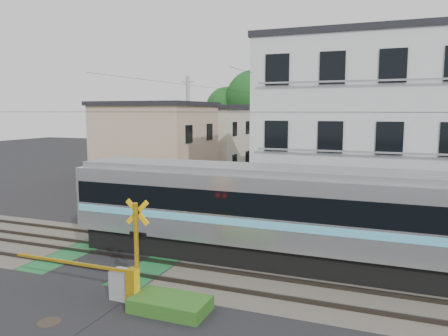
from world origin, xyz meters
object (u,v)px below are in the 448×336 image
at_px(crossing_signal_near, 124,277).
at_px(pedestrian, 310,155).
at_px(crossing_signal_far, 121,211).
at_px(apartment_block, 366,130).
at_px(manhole_cover, 49,322).

bearing_deg(crossing_signal_near, pedestrian, 92.20).
relative_size(crossing_signal_far, apartment_block, 0.46).
height_order(apartment_block, pedestrian, apartment_block).
height_order(crossing_signal_far, manhole_cover, crossing_signal_far).
bearing_deg(manhole_cover, apartment_block, 65.15).
height_order(pedestrian, manhole_cover, pedestrian).
height_order(crossing_signal_far, pedestrian, crossing_signal_far).
bearing_deg(crossing_signal_far, crossing_signal_near, -54.71).
distance_m(crossing_signal_near, manhole_cover, 2.34).
height_order(crossing_signal_near, apartment_block, apartment_block).
bearing_deg(crossing_signal_far, manhole_cover, -66.15).
distance_m(crossing_signal_far, apartment_block, 13.14).
xyz_separation_m(pedestrian, manhole_cover, (0.40, -40.52, -0.75)).
height_order(crossing_signal_near, pedestrian, crossing_signal_near).
bearing_deg(crossing_signal_far, apartment_block, 27.78).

